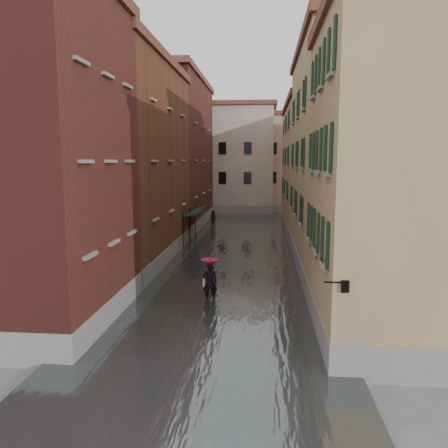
% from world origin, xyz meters
% --- Properties ---
extents(ground, '(120.00, 120.00, 0.00)m').
position_xyz_m(ground, '(0.00, 0.00, 0.00)').
color(ground, '#5D5D60').
rests_on(ground, ground).
extents(floodwater, '(10.00, 60.00, 0.20)m').
position_xyz_m(floodwater, '(0.00, 13.00, 0.10)').
color(floodwater, '#464D4E').
rests_on(floodwater, ground).
extents(building_left_near, '(6.00, 8.00, 13.00)m').
position_xyz_m(building_left_near, '(-7.00, -2.00, 6.50)').
color(building_left_near, maroon).
rests_on(building_left_near, ground).
extents(building_left_mid, '(6.00, 14.00, 12.50)m').
position_xyz_m(building_left_mid, '(-7.00, 9.00, 6.25)').
color(building_left_mid, brown).
rests_on(building_left_mid, ground).
extents(building_left_far, '(6.00, 16.00, 14.00)m').
position_xyz_m(building_left_far, '(-7.00, 24.00, 7.00)').
color(building_left_far, maroon).
rests_on(building_left_far, ground).
extents(building_right_near, '(6.00, 8.00, 11.50)m').
position_xyz_m(building_right_near, '(7.00, -2.00, 5.75)').
color(building_right_near, '#997D4F').
rests_on(building_right_near, ground).
extents(building_right_mid, '(6.00, 14.00, 13.00)m').
position_xyz_m(building_right_mid, '(7.00, 9.00, 6.50)').
color(building_right_mid, tan).
rests_on(building_right_mid, ground).
extents(building_right_far, '(6.00, 16.00, 11.50)m').
position_xyz_m(building_right_far, '(7.00, 24.00, 5.75)').
color(building_right_far, '#997D4F').
rests_on(building_right_far, ground).
extents(building_end_cream, '(12.00, 9.00, 13.00)m').
position_xyz_m(building_end_cream, '(-3.00, 38.00, 6.50)').
color(building_end_cream, beige).
rests_on(building_end_cream, ground).
extents(building_end_pink, '(10.00, 9.00, 12.00)m').
position_xyz_m(building_end_pink, '(6.00, 40.00, 6.00)').
color(building_end_pink, tan).
rests_on(building_end_pink, ground).
extents(awning_near, '(1.09, 3.01, 2.80)m').
position_xyz_m(awning_near, '(-3.49, 14.28, 2.47)').
color(awning_near, black).
rests_on(awning_near, ground).
extents(awning_far, '(1.09, 3.21, 2.80)m').
position_xyz_m(awning_far, '(-3.48, 17.14, 2.47)').
color(awning_far, black).
rests_on(awning_far, ground).
extents(wall_lantern, '(0.71, 0.22, 0.35)m').
position_xyz_m(wall_lantern, '(4.33, -6.00, 3.01)').
color(wall_lantern, black).
rests_on(wall_lantern, ground).
extents(window_planters, '(0.59, 5.29, 0.84)m').
position_xyz_m(window_planters, '(4.12, -1.97, 3.51)').
color(window_planters, brown).
rests_on(window_planters, ground).
extents(pedestrian_main, '(0.89, 0.89, 2.06)m').
position_xyz_m(pedestrian_main, '(-0.50, 1.07, 1.21)').
color(pedestrian_main, black).
rests_on(pedestrian_main, ground).
extents(pedestrian_far, '(1.00, 0.91, 1.68)m').
position_xyz_m(pedestrian_far, '(-2.99, 23.76, 0.84)').
color(pedestrian_far, black).
rests_on(pedestrian_far, ground).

